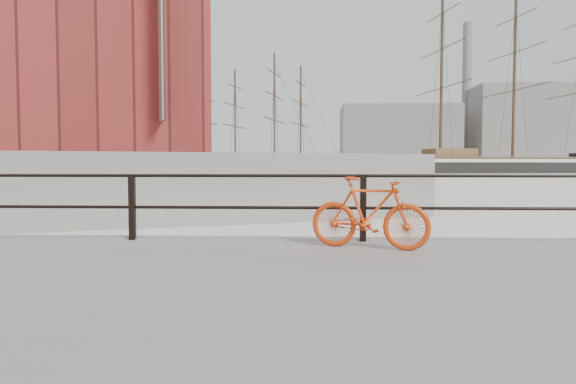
% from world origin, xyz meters
% --- Properties ---
extents(far_quay, '(78.44, 148.07, 1.80)m').
position_xyz_m(far_quay, '(-40.00, 72.00, 0.90)').
color(far_quay, gray).
rests_on(far_quay, ground).
extents(bicycle, '(1.62, 0.75, 0.98)m').
position_xyz_m(bicycle, '(-3.48, -0.83, 0.84)').
color(bicycle, '#C5380D').
rests_on(bicycle, promenade).
extents(barque_black, '(68.65, 35.74, 36.68)m').
position_xyz_m(barque_black, '(34.03, 92.47, 0.00)').
color(barque_black, black).
rests_on(barque_black, ground).
extents(schooner_mid, '(28.87, 17.47, 19.55)m').
position_xyz_m(schooner_mid, '(-12.27, 83.08, 0.00)').
color(schooner_mid, white).
rests_on(schooner_mid, ground).
extents(schooner_left, '(27.96, 16.62, 19.72)m').
position_xyz_m(schooner_left, '(-16.06, 73.65, 0.00)').
color(schooner_left, white).
rests_on(schooner_left, ground).
extents(workboat_near, '(12.21, 12.27, 7.00)m').
position_xyz_m(workboat_near, '(-25.11, 28.50, 0.00)').
color(workboat_near, black).
rests_on(workboat_near, ground).
extents(workboat_far, '(11.81, 4.26, 7.00)m').
position_xyz_m(workboat_far, '(-26.33, 39.64, 0.00)').
color(workboat_far, black).
rests_on(workboat_far, ground).
extents(apartment_mustard, '(26.02, 22.15, 22.20)m').
position_xyz_m(apartment_mustard, '(-29.49, 40.65, 12.90)').
color(apartment_mustard, gold).
rests_on(apartment_mustard, far_quay).
extents(apartment_cream, '(24.16, 21.40, 21.20)m').
position_xyz_m(apartment_cream, '(-38.11, 61.98, 12.40)').
color(apartment_cream, beige).
rests_on(apartment_cream, far_quay).
extents(apartment_grey, '(26.02, 22.15, 23.20)m').
position_xyz_m(apartment_grey, '(-46.35, 82.38, 13.40)').
color(apartment_grey, gray).
rests_on(apartment_grey, far_quay).
extents(apartment_brick, '(27.87, 22.90, 21.20)m').
position_xyz_m(apartment_brick, '(-54.97, 103.70, 12.40)').
color(apartment_brick, brown).
rests_on(apartment_brick, far_quay).
extents(industrial_west, '(32.00, 18.00, 18.00)m').
position_xyz_m(industrial_west, '(20.00, 140.00, 9.00)').
color(industrial_west, gray).
rests_on(industrial_west, ground).
extents(industrial_mid, '(26.00, 20.00, 24.00)m').
position_xyz_m(industrial_mid, '(55.00, 145.00, 12.00)').
color(industrial_mid, gray).
rests_on(industrial_mid, ground).
extents(smokestack, '(2.80, 2.80, 44.00)m').
position_xyz_m(smokestack, '(42.00, 150.00, 22.00)').
color(smokestack, gray).
rests_on(smokestack, ground).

